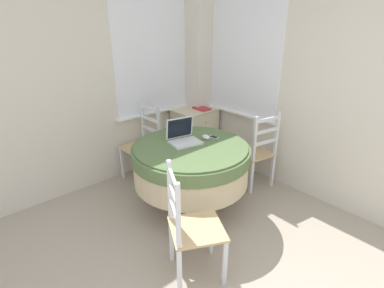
% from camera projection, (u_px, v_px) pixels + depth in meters
% --- Properties ---
extents(corner_room_shell, '(4.42, 4.57, 2.55)m').
position_uv_depth(corner_room_shell, '(199.00, 87.00, 3.17)').
color(corner_room_shell, beige).
rests_on(corner_room_shell, ground_plane).
extents(round_dining_table, '(1.23, 1.23, 0.75)m').
position_uv_depth(round_dining_table, '(191.00, 161.00, 3.14)').
color(round_dining_table, '#4C3D2D').
rests_on(round_dining_table, ground_plane).
extents(laptop, '(0.36, 0.32, 0.25)m').
position_uv_depth(laptop, '(183.00, 137.00, 3.14)').
color(laptop, silver).
rests_on(laptop, round_dining_table).
extents(computer_mouse, '(0.06, 0.10, 0.05)m').
position_uv_depth(computer_mouse, '(206.00, 137.00, 3.22)').
color(computer_mouse, white).
rests_on(computer_mouse, round_dining_table).
extents(cell_phone, '(0.08, 0.12, 0.01)m').
position_uv_depth(cell_phone, '(214.00, 137.00, 3.27)').
color(cell_phone, '#B2B7BC').
rests_on(cell_phone, round_dining_table).
extents(dining_chair_near_back_window, '(0.43, 0.41, 0.97)m').
position_uv_depth(dining_chair_near_back_window, '(143.00, 145.00, 3.83)').
color(dining_chair_near_back_window, tan).
rests_on(dining_chair_near_back_window, ground_plane).
extents(dining_chair_near_right_window, '(0.47, 0.48, 0.97)m').
position_uv_depth(dining_chair_near_right_window, '(256.00, 152.00, 3.63)').
color(dining_chair_near_right_window, tan).
rests_on(dining_chair_near_right_window, ground_plane).
extents(dining_chair_camera_near, '(0.55, 0.54, 0.97)m').
position_uv_depth(dining_chair_camera_near, '(191.00, 228.00, 2.33)').
color(dining_chair_camera_near, tan).
rests_on(dining_chair_camera_near, ground_plane).
extents(corner_cabinet, '(0.58, 0.47, 0.76)m').
position_uv_depth(corner_cabinet, '(195.00, 134.00, 4.40)').
color(corner_cabinet, beige).
rests_on(corner_cabinet, ground_plane).
extents(book_on_cabinet, '(0.16, 0.24, 0.02)m').
position_uv_depth(book_on_cabinet, '(202.00, 108.00, 4.24)').
color(book_on_cabinet, '#BC3338').
rests_on(book_on_cabinet, corner_cabinet).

